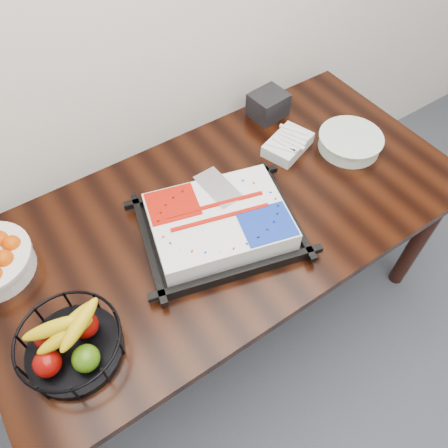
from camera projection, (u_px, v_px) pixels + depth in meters
table at (227, 225)px, 1.66m from camera, size 1.80×0.90×0.75m
cake_tray at (219, 224)px, 1.50m from camera, size 0.61×0.53×0.11m
fruit_basket at (70, 343)px, 1.22m from camera, size 0.30×0.30×0.16m
plate_stack at (350, 142)px, 1.77m from camera, size 0.26×0.26×0.06m
fork_bag at (288, 144)px, 1.77m from camera, size 0.23×0.19×0.06m
napkin_box at (268, 105)px, 1.88m from camera, size 0.16×0.14×0.11m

